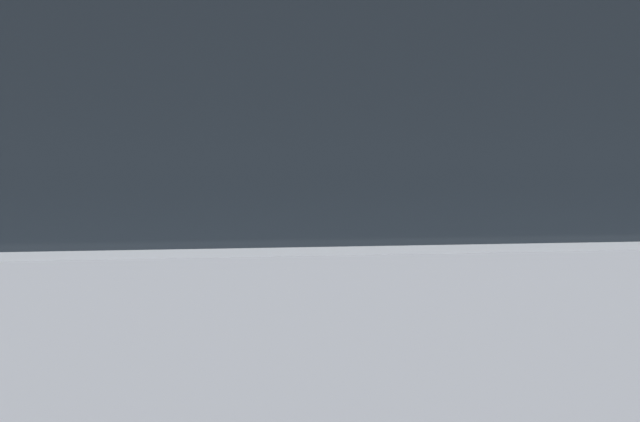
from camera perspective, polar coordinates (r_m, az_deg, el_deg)
The scene contains 5 objects.
parking_meter at distance 3.64m, azimuth -2.40°, elevation 3.42°, with size 0.19×0.20×1.50m.
pedestrian_at_meter at distance 3.74m, azimuth 4.77°, elevation 1.65°, with size 0.63×0.64×1.74m.
parked_hatchback_silver at distance 1.77m, azimuth -13.33°, elevation -7.25°, with size 4.02×1.82×1.81m.
background_railing at distance 5.33m, azimuth -8.19°, elevation -1.14°, with size 24.06×0.06×0.99m.
backdrop_wall at distance 7.29m, azimuth -9.18°, elevation 5.46°, with size 32.00×0.50×3.16m, color brown.
Camera 1 is at (-0.32, -3.22, 1.22)m, focal length 72.09 mm.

